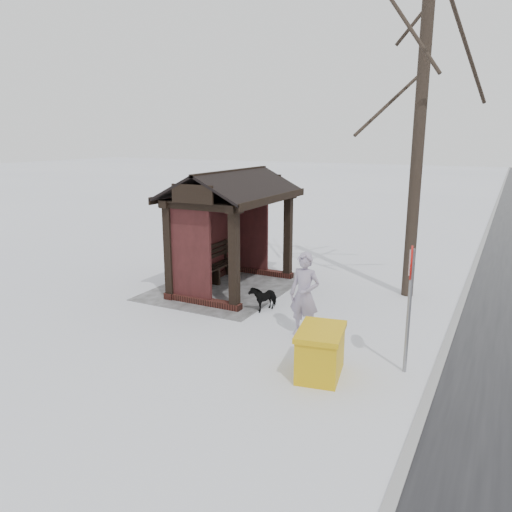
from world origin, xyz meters
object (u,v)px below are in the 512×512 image
at_px(tree_near, 426,33).
at_px(dog, 263,297).
at_px(road_sign, 410,282).
at_px(grit_bin, 320,352).
at_px(pedestrian, 304,295).
at_px(bus_shelter, 227,206).

relative_size(tree_near, dog, 12.89).
distance_m(tree_near, road_sign, 6.33).
xyz_separation_m(grit_bin, road_sign, (-0.78, 1.23, 1.18)).
bearing_deg(grit_bin, pedestrian, -158.94).
distance_m(tree_near, dog, 6.99).
bearing_deg(pedestrian, dog, 148.40).
bearing_deg(bus_shelter, grit_bin, 47.33).
relative_size(pedestrian, grit_bin, 1.46).
bearing_deg(pedestrian, road_sign, -13.96).
bearing_deg(pedestrian, tree_near, 73.77).
relative_size(pedestrian, road_sign, 0.78).
relative_size(bus_shelter, grit_bin, 3.06).
relative_size(bus_shelter, tree_near, 0.40).
distance_m(bus_shelter, dog, 2.73).
height_order(bus_shelter, pedestrian, bus_shelter).
bearing_deg(bus_shelter, pedestrian, 54.67).
xyz_separation_m(tree_near, road_sign, (4.32, 0.78, -4.56)).
bearing_deg(road_sign, pedestrian, -117.71).
xyz_separation_m(bus_shelter, pedestrian, (2.14, 3.02, -1.31)).
bearing_deg(grit_bin, road_sign, 112.27).
relative_size(tree_near, pedestrian, 5.27).
distance_m(grit_bin, road_sign, 1.87).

